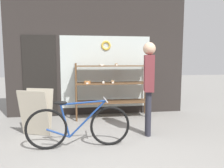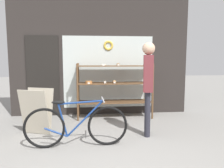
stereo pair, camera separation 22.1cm
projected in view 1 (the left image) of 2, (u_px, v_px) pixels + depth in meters
name	position (u px, v px, depth m)	size (l,w,h in m)	color
ground_plane	(114.00, 155.00, 3.45)	(30.00, 30.00, 0.00)	gray
storefront_facade	(97.00, 45.00, 5.77)	(4.74, 0.13, 3.85)	#2D2826
display_case	(112.00, 84.00, 5.55)	(1.90, 0.52, 1.40)	brown
bicycle	(79.00, 126.00, 3.71)	(1.77, 0.46, 0.83)	black
sandwich_board	(36.00, 112.00, 4.30)	(0.67, 0.55, 0.91)	#B2A893
pedestrian	(149.00, 80.00, 4.22)	(0.25, 0.35, 1.82)	#282833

